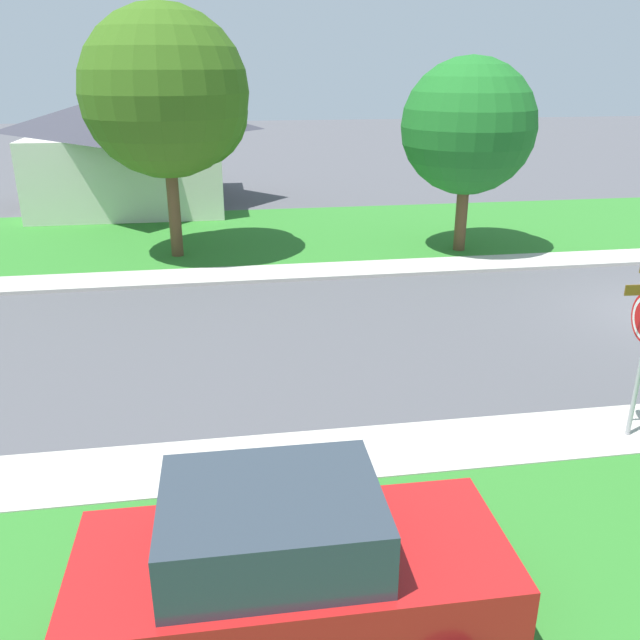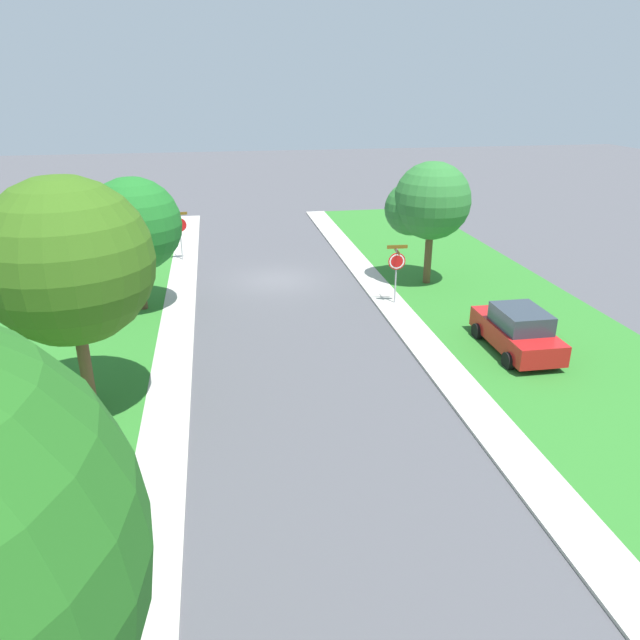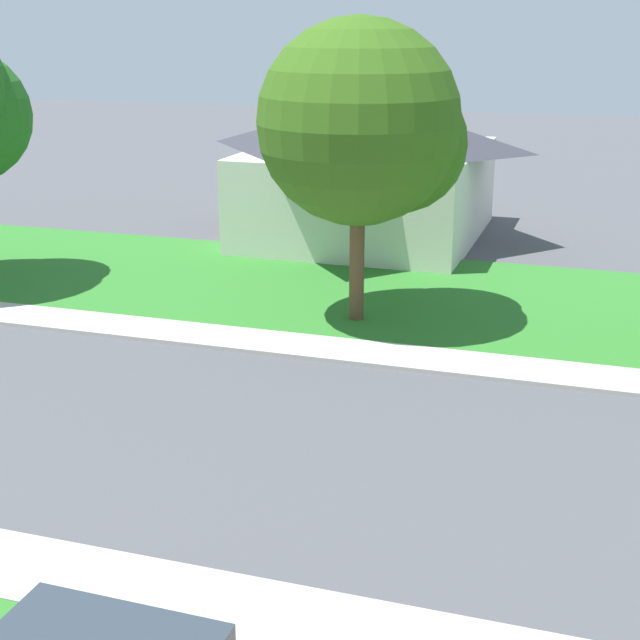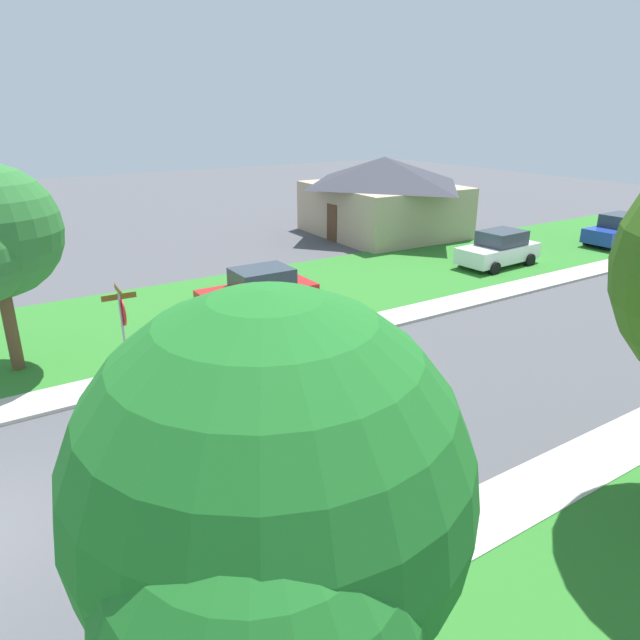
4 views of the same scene
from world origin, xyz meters
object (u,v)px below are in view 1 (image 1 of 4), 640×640
tree_sidewalk_near (470,130)px  house_right_setback (133,146)px  car_red_far_down_street (288,566)px  tree_sidewalk_far (172,98)px

tree_sidewalk_near → house_right_setback: 14.47m
car_red_far_down_street → tree_sidewalk_far: tree_sidewalk_far is taller
car_red_far_down_street → tree_sidewalk_far: size_ratio=0.60×
tree_sidewalk_far → house_right_setback: 9.21m
tree_sidewalk_near → tree_sidewalk_far: 8.79m
tree_sidewalk_far → house_right_setback: (8.65, 2.23, -2.26)m
tree_sidewalk_near → car_red_far_down_street: bearing=153.5°
car_red_far_down_street → tree_sidewalk_far: (15.03, 1.59, 3.76)m
tree_sidewalk_near → tree_sidewalk_far: bearing=85.2°
car_red_far_down_street → house_right_setback: bearing=9.1°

